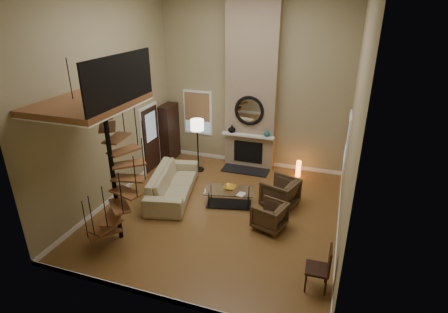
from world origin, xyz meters
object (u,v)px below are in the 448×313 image
(hutch, at_px, (169,132))
(coffee_table, at_px, (229,195))
(sofa, at_px, (173,183))
(armchair_near, at_px, (283,194))
(floor_lamp, at_px, (197,129))
(accent_lamp, at_px, (298,169))
(side_chair, at_px, (322,266))
(armchair_far, at_px, (272,216))

(hutch, bearing_deg, coffee_table, -39.09)
(hutch, distance_m, sofa, 2.81)
(armchair_near, xyz_separation_m, coffee_table, (-1.36, -0.43, -0.07))
(floor_lamp, bearing_deg, armchair_near, -23.94)
(accent_lamp, bearing_deg, floor_lamp, -169.59)
(coffee_table, xyz_separation_m, side_chair, (2.60, -2.38, 0.24))
(floor_lamp, bearing_deg, hutch, 154.22)
(floor_lamp, distance_m, side_chair, 5.97)
(accent_lamp, bearing_deg, hutch, 179.15)
(coffee_table, xyz_separation_m, accent_lamp, (1.53, 2.34, -0.03))
(hutch, distance_m, armchair_near, 4.79)
(hutch, relative_size, accent_lamp, 3.54)
(armchair_near, bearing_deg, sofa, -63.09)
(floor_lamp, relative_size, side_chair, 1.82)
(armchair_near, distance_m, side_chair, 3.08)
(armchair_far, distance_m, side_chair, 2.08)
(armchair_far, height_order, side_chair, side_chair)
(hutch, relative_size, sofa, 0.74)
(armchair_far, relative_size, floor_lamp, 0.42)
(sofa, bearing_deg, hutch, 15.01)
(sofa, distance_m, armchair_far, 3.07)
(hutch, bearing_deg, armchair_far, -36.43)
(hutch, relative_size, side_chair, 2.01)
(hutch, bearing_deg, side_chair, -40.73)
(hutch, xyz_separation_m, floor_lamp, (1.34, -0.64, 0.46))
(hutch, xyz_separation_m, armchair_far, (4.27, -3.15, -0.60))
(floor_lamp, height_order, side_chair, floor_lamp)
(sofa, relative_size, armchair_far, 3.55)
(sofa, bearing_deg, armchair_near, -94.47)
(coffee_table, xyz_separation_m, floor_lamp, (-1.62, 1.76, 1.13))
(sofa, height_order, coffee_table, sofa)
(armchair_near, bearing_deg, accent_lamp, -166.59)
(hutch, xyz_separation_m, accent_lamp, (4.48, -0.07, -0.70))
(armchair_far, xyz_separation_m, coffee_table, (-1.32, 0.75, -0.07))
(accent_lamp, bearing_deg, armchair_near, -94.92)
(floor_lamp, distance_m, accent_lamp, 3.41)
(hutch, relative_size, armchair_far, 2.64)
(floor_lamp, bearing_deg, side_chair, -44.45)
(sofa, height_order, floor_lamp, floor_lamp)
(side_chair, bearing_deg, sofa, 151.06)
(accent_lamp, xyz_separation_m, side_chair, (1.07, -4.72, 0.28))
(sofa, relative_size, side_chair, 2.71)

